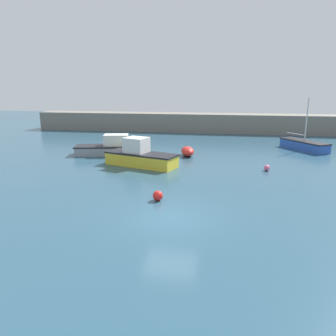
# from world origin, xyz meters

# --- Properties ---
(ground_plane) EXTENTS (120.00, 120.00, 0.20)m
(ground_plane) POSITION_xyz_m (0.00, 0.00, -0.10)
(ground_plane) COLOR #284C60
(harbor_breakwater) EXTENTS (46.01, 3.37, 2.39)m
(harbor_breakwater) POSITION_xyz_m (0.00, 29.68, 1.20)
(harbor_breakwater) COLOR slate
(harbor_breakwater) RESTS_ON ground_plane
(dinghy_near_pier) EXTENTS (1.57, 2.26, 0.81)m
(dinghy_near_pier) POSITION_xyz_m (-0.80, 13.81, 0.41)
(dinghy_near_pier) COLOR red
(dinghy_near_pier) RESTS_ON ground_plane
(sailboat_twin_hulled) EXTENTS (4.01, 4.96, 4.90)m
(sailboat_twin_hulled) POSITION_xyz_m (9.81, 18.52, 0.47)
(sailboat_twin_hulled) COLOR #2D56B7
(sailboat_twin_hulled) RESTS_ON ground_plane
(motorboat_grey_hull) EXTENTS (5.88, 3.51, 2.13)m
(motorboat_grey_hull) POSITION_xyz_m (-3.94, 9.64, 0.73)
(motorboat_grey_hull) COLOR yellow
(motorboat_grey_hull) RESTS_ON ground_plane
(motorboat_with_cabin) EXTENTS (6.49, 3.15, 1.79)m
(motorboat_with_cabin) POSITION_xyz_m (-7.41, 13.28, 0.62)
(motorboat_with_cabin) COLOR gray
(motorboat_with_cabin) RESTS_ON ground_plane
(mooring_buoy_red) EXTENTS (0.54, 0.54, 0.54)m
(mooring_buoy_red) POSITION_xyz_m (-1.04, 2.13, 0.27)
(mooring_buoy_red) COLOR red
(mooring_buoy_red) RESTS_ON ground_plane
(mooring_buoy_pink) EXTENTS (0.43, 0.43, 0.43)m
(mooring_buoy_pink) POSITION_xyz_m (5.39, 9.63, 0.21)
(mooring_buoy_pink) COLOR #EA668C
(mooring_buoy_pink) RESTS_ON ground_plane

